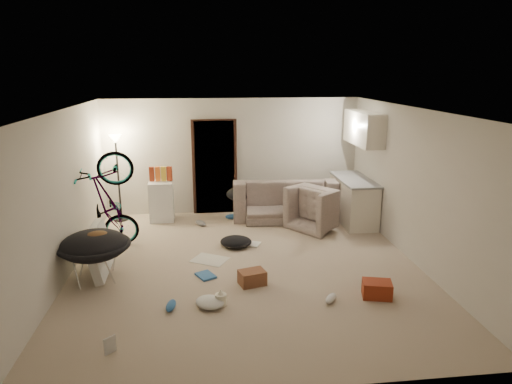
{
  "coord_description": "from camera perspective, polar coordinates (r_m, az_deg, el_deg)",
  "views": [
    {
      "loc": [
        -0.65,
        -6.79,
        3.08
      ],
      "look_at": [
        0.23,
        0.6,
        1.08
      ],
      "focal_mm": 32.0,
      "sensor_mm": 36.0,
      "label": 1
    }
  ],
  "objects": [
    {
      "name": "snack_box_3",
      "position": [
        9.6,
        -10.77,
        2.27
      ],
      "size": [
        0.12,
        0.1,
        0.3
      ],
      "primitive_type": "cube",
      "rotation": [
        0.0,
        0.0,
        -0.31
      ],
      "color": "maroon",
      "rests_on": "mini_fridge"
    },
    {
      "name": "book_white",
      "position": [
        8.34,
        -0.23,
        -6.53
      ],
      "size": [
        0.28,
        0.31,
        0.02
      ],
      "primitive_type": "cube",
      "rotation": [
        0.0,
        0.0,
        -0.45
      ],
      "color": "silver",
      "rests_on": "floor"
    },
    {
      "name": "armchair",
      "position": [
        9.3,
        8.15,
        -2.42
      ],
      "size": [
        1.26,
        1.28,
        0.63
      ],
      "primitive_type": "imported",
      "rotation": [
        0.0,
        0.0,
        2.23
      ],
      "color": "#3A4139",
      "rests_on": "floor"
    },
    {
      "name": "snack_box_1",
      "position": [
        9.62,
        -12.19,
        2.22
      ],
      "size": [
        0.11,
        0.09,
        0.3
      ],
      "primitive_type": "cube",
      "rotation": [
        0.0,
        0.0,
        0.18
      ],
      "color": "#D85D1B",
      "rests_on": "mini_fridge"
    },
    {
      "name": "counter_top",
      "position": [
        9.57,
        12.21,
        1.54
      ],
      "size": [
        0.64,
        1.54,
        0.04
      ],
      "primitive_type": "cube",
      "color": "gray",
      "rests_on": "kitchen_counter"
    },
    {
      "name": "shoe_0",
      "position": [
        9.74,
        -3.01,
        -3.07
      ],
      "size": [
        0.29,
        0.13,
        0.11
      ],
      "primitive_type": "ellipsoid",
      "rotation": [
        0.0,
        0.0,
        0.05
      ],
      "color": "#2C5EA0",
      "rests_on": "floor"
    },
    {
      "name": "drink_case_a",
      "position": [
        6.86,
        -0.48,
        -10.64
      ],
      "size": [
        0.43,
        0.36,
        0.21
      ],
      "primitive_type": "cube",
      "rotation": [
        0.0,
        0.0,
        0.27
      ],
      "color": "brown",
      "rests_on": "floor"
    },
    {
      "name": "tv_box",
      "position": [
        7.57,
        -18.99,
        -6.87
      ],
      "size": [
        0.3,
        1.1,
        0.73
      ],
      "primitive_type": "cube",
      "rotation": [
        0.0,
        -0.21,
        0.02
      ],
      "color": "silver",
      "rests_on": "floor"
    },
    {
      "name": "clothes_lump_c",
      "position": [
        6.32,
        -5.79,
        -13.54
      ],
      "size": [
        0.53,
        0.53,
        0.13
      ],
      "primitive_type": "ellipsoid",
      "rotation": [
        0.0,
        0.0,
        -0.72
      ],
      "color": "silver",
      "rests_on": "floor"
    },
    {
      "name": "wall_left",
      "position": [
        7.35,
        -23.21,
        -0.62
      ],
      "size": [
        0.02,
        6.0,
        2.5
      ],
      "primitive_type": "cube",
      "color": "beige",
      "rests_on": "floor"
    },
    {
      "name": "mini_fridge",
      "position": [
        9.76,
        -11.71,
        -1.11
      ],
      "size": [
        0.5,
        0.5,
        0.83
      ],
      "primitive_type": "cube",
      "rotation": [
        0.0,
        0.0,
        0.01
      ],
      "color": "white",
      "rests_on": "floor"
    },
    {
      "name": "juicer",
      "position": [
        6.33,
        -4.42,
        -13.15
      ],
      "size": [
        0.16,
        0.16,
        0.23
      ],
      "color": "white",
      "rests_on": "floor"
    },
    {
      "name": "newspaper",
      "position": [
        7.75,
        -5.78,
        -8.41
      ],
      "size": [
        0.71,
        0.66,
        0.01
      ],
      "primitive_type": "cube",
      "rotation": [
        0.0,
        0.0,
        1.05
      ],
      "color": "beige",
      "rests_on": "floor"
    },
    {
      "name": "bicycle",
      "position": [
        8.45,
        -17.7,
        -3.68
      ],
      "size": [
        1.84,
        0.9,
        1.04
      ],
      "primitive_type": "imported",
      "rotation": [
        0.0,
        -0.17,
        1.64
      ],
      "color": "black",
      "rests_on": "floor"
    },
    {
      "name": "drink_case_b",
      "position": [
        6.72,
        14.88,
        -11.67
      ],
      "size": [
        0.45,
        0.38,
        0.23
      ],
      "primitive_type": "cube",
      "rotation": [
        0.0,
        0.0,
        -0.25
      ],
      "color": "maroon",
      "rests_on": "floor"
    },
    {
      "name": "book_asset",
      "position": [
        5.64,
        -18.39,
        -18.82
      ],
      "size": [
        0.25,
        0.25,
        0.02
      ],
      "primitive_type": "imported",
      "rotation": [
        0.0,
        0.0,
        0.7
      ],
      "color": "maroon",
      "rests_on": "floor"
    },
    {
      "name": "wall_back",
      "position": [
        10.0,
        -2.92,
        4.48
      ],
      "size": [
        5.5,
        0.02,
        2.5
      ],
      "primitive_type": "cube",
      "color": "beige",
      "rests_on": "floor"
    },
    {
      "name": "ceiling",
      "position": [
        6.85,
        -1.31,
        10.27
      ],
      "size": [
        5.5,
        6.0,
        0.02
      ],
      "primitive_type": "cube",
      "color": "white",
      "rests_on": "wall_back"
    },
    {
      "name": "wall_front",
      "position": [
        4.25,
        2.76,
        -10.45
      ],
      "size": [
        5.5,
        0.02,
        2.5
      ],
      "primitive_type": "cube",
      "color": "beige",
      "rests_on": "floor"
    },
    {
      "name": "door_trim",
      "position": [
        9.95,
        -5.18,
        3.04
      ],
      "size": [
        0.97,
        0.04,
        2.1
      ],
      "primitive_type": "cube",
      "color": "#351B12",
      "rests_on": "floor"
    },
    {
      "name": "snack_box_2",
      "position": [
        9.61,
        -11.48,
        2.24
      ],
      "size": [
        0.1,
        0.07,
        0.3
      ],
      "primitive_type": "cube",
      "rotation": [
        0.0,
        0.0,
        -0.04
      ],
      "color": "gold",
      "rests_on": "mini_fridge"
    },
    {
      "name": "snack_box_0",
      "position": [
        9.63,
        -12.9,
        2.19
      ],
      "size": [
        0.1,
        0.07,
        0.3
      ],
      "primitive_type": "cube",
      "rotation": [
        0.0,
        0.0,
        0.02
      ],
      "color": "maroon",
      "rests_on": "mini_fridge"
    },
    {
      "name": "hoodie",
      "position": [
        7.16,
        -19.33,
        -5.56
      ],
      "size": [
        0.61,
        0.58,
        0.22
      ],
      "primitive_type": "ellipsoid",
      "rotation": [
        0.0,
        0.0,
        0.51
      ],
      "color": "#53351C",
      "rests_on": "saucer_chair"
    },
    {
      "name": "floor",
      "position": [
        7.49,
        -1.19,
        -9.31
      ],
      "size": [
        5.5,
        6.0,
        0.02
      ],
      "primitive_type": "cube",
      "color": "tan",
      "rests_on": "ground"
    },
    {
      "name": "wall_right",
      "position": [
        7.82,
        19.32,
        0.65
      ],
      "size": [
        0.02,
        6.0,
        2.5
      ],
      "primitive_type": "cube",
      "color": "beige",
      "rests_on": "floor"
    },
    {
      "name": "doorway",
      "position": [
        9.98,
        -5.18,
        3.08
      ],
      "size": [
        0.85,
        0.1,
        2.04
      ],
      "primitive_type": "cube",
      "color": "black",
      "rests_on": "floor"
    },
    {
      "name": "shoe_2",
      "position": [
        6.33,
        -10.59,
        -13.77
      ],
      "size": [
        0.17,
        0.31,
        0.11
      ],
      "primitive_type": "ellipsoid",
      "rotation": [
        0.0,
        0.0,
        1.38
      ],
      "color": "#2C5EA0",
      "rests_on": "floor"
    },
    {
      "name": "sofa_drape",
      "position": [
        9.62,
        -2.04,
        -0.27
      ],
      "size": [
        0.66,
        0.59,
        0.28
      ],
      "primitive_type": "ellipsoid",
      "rotation": [
        0.0,
        0.0,
        -0.25
      ],
      "color": "black",
      "rests_on": "sofa"
    },
    {
      "name": "floor_lamp",
      "position": [
        9.77,
        -17.0,
        3.93
      ],
      "size": [
        0.28,
        0.28,
        1.81
      ],
      "color": "black",
      "rests_on": "floor"
    },
    {
      "name": "kitchen_uppers",
      "position": [
        9.43,
        13.32,
        7.77
      ],
      "size": [
        0.38,
        1.4,
        0.65
      ],
      "primitive_type": "cube",
      "color": "silver",
      "rests_on": "wall_right"
    },
    {
      "name": "book_blue",
      "position": [
        7.17,
        -6.31,
        -10.34
      ],
      "size": [
        0.35,
        0.38,
        0.03
      ],
      "primitive_type": "cube",
      "rotation": [
        0.0,
        0.0,
        0.48
      ],
      "color": "#2C5EA0",
      "rests_on": "floor"
    },
    {
      "name": "kitchen_counter",
      "position": [
        9.69,
        12.06,
        -1.11
      ],
      "size": [
        0.6,
        1.5,
        0.88
      ],
      "primitive_type": "cube",
      "color": "silver",
      "rests_on": "floor"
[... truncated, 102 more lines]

